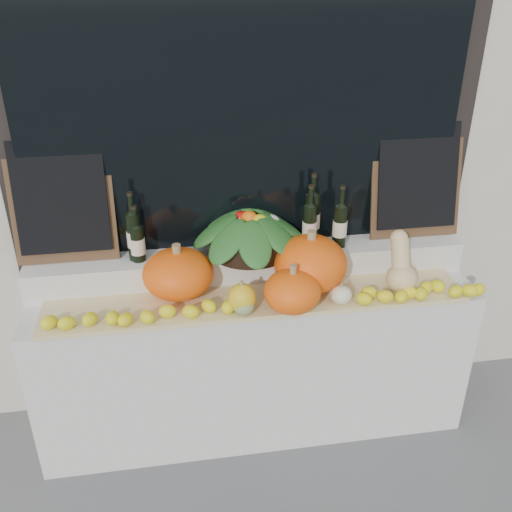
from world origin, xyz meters
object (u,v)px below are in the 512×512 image
(pumpkin_left, at_px, (178,274))
(produce_bowl, at_px, (249,232))
(butternut_squash, at_px, (401,268))
(wine_bottle_tall, at_px, (312,218))
(pumpkin_right, at_px, (310,264))

(pumpkin_left, xyz_separation_m, produce_bowl, (0.38, 0.16, 0.13))
(butternut_squash, bearing_deg, produce_bowl, 159.60)
(wine_bottle_tall, bearing_deg, produce_bowl, -170.13)
(butternut_squash, relative_size, wine_bottle_tall, 0.77)
(wine_bottle_tall, bearing_deg, pumpkin_left, -163.37)
(pumpkin_right, bearing_deg, produce_bowl, 144.30)
(pumpkin_right, height_order, wine_bottle_tall, wine_bottle_tall)
(pumpkin_left, bearing_deg, wine_bottle_tall, 16.63)
(wine_bottle_tall, bearing_deg, butternut_squash, -40.88)
(pumpkin_left, relative_size, wine_bottle_tall, 0.92)
(produce_bowl, bearing_deg, pumpkin_right, -35.70)
(butternut_squash, bearing_deg, pumpkin_right, 171.01)
(pumpkin_right, bearing_deg, wine_bottle_tall, 75.33)
(pumpkin_right, height_order, produce_bowl, produce_bowl)
(pumpkin_left, xyz_separation_m, wine_bottle_tall, (0.73, 0.22, 0.16))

